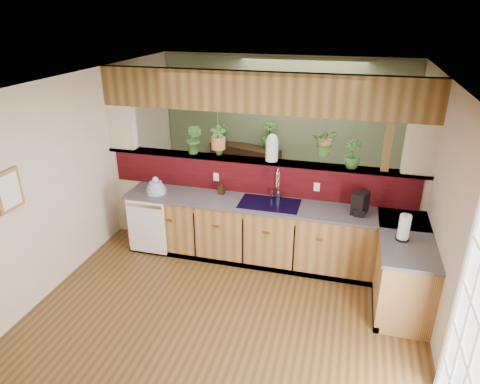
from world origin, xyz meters
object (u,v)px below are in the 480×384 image
(faucet, at_px, (278,183))
(soap_dispenser, at_px, (222,188))
(shelving_console, at_px, (245,169))
(coffee_maker, at_px, (360,204))
(dish_stack, at_px, (156,188))
(paper_towel, at_px, (404,228))
(glass_jar, at_px, (272,147))

(faucet, xyz_separation_m, soap_dispenser, (-0.81, -0.01, -0.16))
(soap_dispenser, relative_size, shelving_console, 0.13)
(coffee_maker, relative_size, shelving_console, 0.21)
(dish_stack, bearing_deg, soap_dispenser, 13.02)
(dish_stack, bearing_deg, paper_towel, -8.58)
(coffee_maker, relative_size, glass_jar, 0.77)
(soap_dispenser, bearing_deg, shelving_console, 95.34)
(coffee_maker, xyz_separation_m, paper_towel, (0.49, -0.58, 0.02))
(faucet, xyz_separation_m, glass_jar, (-0.14, 0.22, 0.43))
(soap_dispenser, xyz_separation_m, coffee_maker, (1.92, -0.14, 0.05))
(coffee_maker, relative_size, paper_towel, 0.88)
(faucet, height_order, soap_dispenser, faucet)
(dish_stack, bearing_deg, coffee_maker, 1.48)
(faucet, distance_m, coffee_maker, 1.12)
(shelving_console, bearing_deg, dish_stack, -89.01)
(paper_towel, relative_size, glass_jar, 0.87)
(dish_stack, xyz_separation_m, soap_dispenser, (0.92, 0.21, 0.01))
(soap_dispenser, height_order, glass_jar, glass_jar)
(soap_dispenser, height_order, coffee_maker, coffee_maker)
(coffee_maker, bearing_deg, faucet, -167.16)
(faucet, distance_m, shelving_console, 2.44)
(shelving_console, bearing_deg, paper_towel, -29.35)
(soap_dispenser, distance_m, shelving_console, 2.19)
(faucet, height_order, shelving_console, faucet)
(faucet, bearing_deg, soap_dispenser, -179.52)
(dish_stack, bearing_deg, faucet, 7.25)
(glass_jar, bearing_deg, faucet, -58.19)
(faucet, distance_m, glass_jar, 0.50)
(faucet, height_order, paper_towel, faucet)
(faucet, bearing_deg, shelving_console, 115.40)
(faucet, bearing_deg, glass_jar, 121.81)
(dish_stack, relative_size, shelving_console, 0.21)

